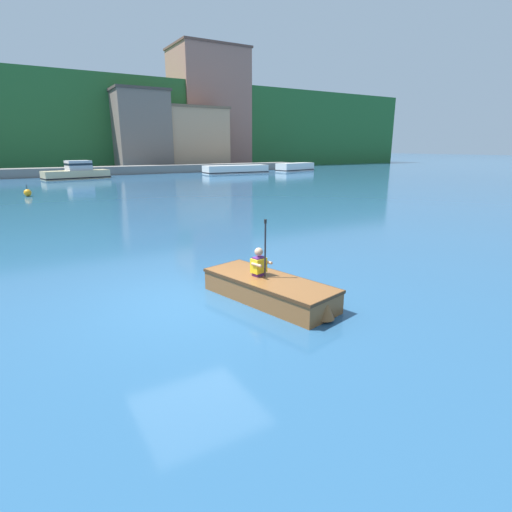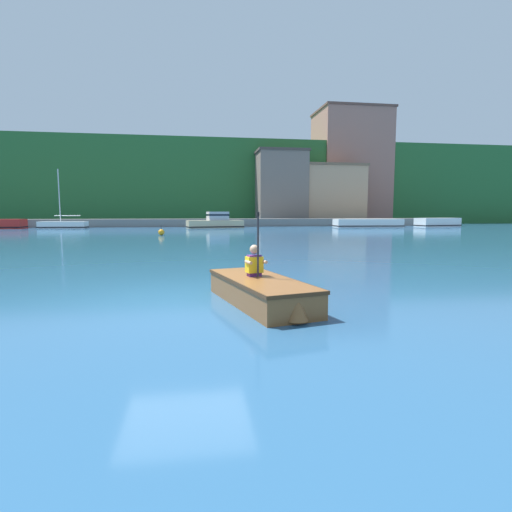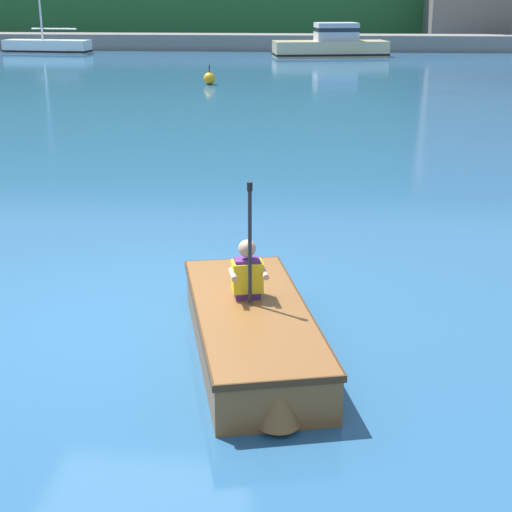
{
  "view_description": "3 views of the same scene",
  "coord_description": "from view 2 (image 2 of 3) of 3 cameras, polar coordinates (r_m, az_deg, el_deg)",
  "views": [
    {
      "loc": [
        -2.74,
        -7.05,
        3.01
      ],
      "look_at": [
        1.35,
        -0.2,
        0.81
      ],
      "focal_mm": 28.0,
      "sensor_mm": 36.0,
      "label": 1
    },
    {
      "loc": [
        0.2,
        -7.65,
        1.64
      ],
      "look_at": [
        1.35,
        -0.2,
        0.81
      ],
      "focal_mm": 28.0,
      "sensor_mm": 36.0,
      "label": 2
    },
    {
      "loc": [
        1.94,
        -7.46,
        3.28
      ],
      "look_at": [
        1.35,
        -0.2,
        0.81
      ],
      "focal_mm": 55.0,
      "sensor_mm": 36.0,
      "label": 3
    }
  ],
  "objects": [
    {
      "name": "channel_buoy",
      "position": [
        29.56,
        -13.38,
        3.32
      ],
      "size": [
        0.44,
        0.44,
        0.72
      ],
      "color": "orange",
      "rests_on": "ground"
    },
    {
      "name": "shoreline_ridge",
      "position": [
        65.14,
        -9.13,
        9.88
      ],
      "size": [
        120.0,
        20.0,
        11.72
      ],
      "color": "#28602D",
      "rests_on": "ground"
    },
    {
      "name": "waterfront_apartment_right",
      "position": [
        63.73,
        13.32,
        12.2
      ],
      "size": [
        10.44,
        8.48,
        16.87
      ],
      "color": "#9E6B5B",
      "rests_on": "ground"
    },
    {
      "name": "moored_boat_dock_west_end",
      "position": [
        42.9,
        -5.78,
        4.84
      ],
      "size": [
        6.21,
        3.0,
        1.72
      ],
      "color": "#CCB789",
      "rests_on": "ground"
    },
    {
      "name": "ground_plane",
      "position": [
        7.83,
        -10.13,
        -5.93
      ],
      "size": [
        300.0,
        300.0,
        0.0
      ],
      "primitive_type": "plane",
      "color": "#28567F"
    },
    {
      "name": "moored_boat_dock_center_near",
      "position": [
        46.49,
        15.7,
        4.52
      ],
      "size": [
        7.63,
        2.57,
        0.92
      ],
      "color": "white",
      "rests_on": "ground"
    },
    {
      "name": "person_paddler",
      "position": [
        7.36,
        -0.22,
        -0.87
      ],
      "size": [
        0.41,
        0.39,
        1.19
      ],
      "color": "#592672",
      "rests_on": "rowboat_foreground"
    },
    {
      "name": "waterfront_office_block_center",
      "position": [
        59.37,
        8.54,
        8.51
      ],
      "size": [
        10.92,
        12.22,
        8.12
      ],
      "color": "tan",
      "rests_on": "ground"
    },
    {
      "name": "rowboat_foreground",
      "position": [
        7.15,
        0.75,
        -4.87
      ],
      "size": [
        1.71,
        3.09,
        0.46
      ],
      "color": "brown",
      "rests_on": "ground"
    },
    {
      "name": "marina_dock",
      "position": [
        47.43,
        -9.1,
        4.72
      ],
      "size": [
        60.38,
        2.4,
        0.9
      ],
      "color": "slate",
      "rests_on": "ground"
    },
    {
      "name": "moored_boat_dock_center_far",
      "position": [
        46.13,
        -25.85,
        4.03
      ],
      "size": [
        4.9,
        1.83,
        6.07
      ],
      "color": "white",
      "rests_on": "ground"
    },
    {
      "name": "moored_boat_dock_east_inner",
      "position": [
        50.61,
        24.52,
        4.36
      ],
      "size": [
        5.76,
        3.12,
        1.01
      ],
      "color": "white",
      "rests_on": "ground"
    },
    {
      "name": "waterfront_warehouse_left",
      "position": [
        57.37,
        2.89,
        9.51
      ],
      "size": [
        6.67,
        11.67,
        9.82
      ],
      "color": "#75665B",
      "rests_on": "ground"
    }
  ]
}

